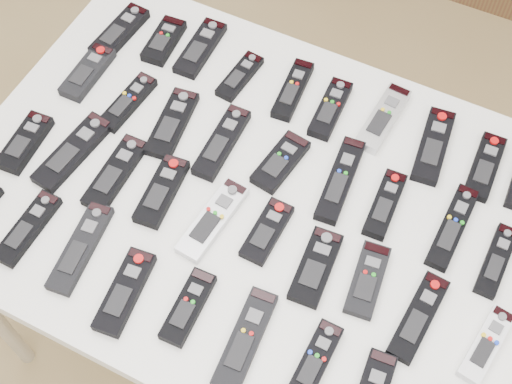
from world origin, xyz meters
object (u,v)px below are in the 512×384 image
at_px(remote_0, 120,32).
at_px(remote_30, 28,228).
at_px(remote_2, 200,48).
at_px(remote_7, 433,146).
at_px(remote_4, 293,90).
at_px(table, 256,211).
at_px(remote_16, 385,204).
at_px(remote_32, 125,292).
at_px(remote_35, 315,362).
at_px(remote_17, 452,227).
at_px(remote_31, 81,248).
at_px(remote_1, 164,41).
at_px(remote_3, 240,76).
at_px(remote_25, 316,267).
at_px(remote_15, 340,180).
at_px(remote_27, 418,317).
at_px(remote_33, 188,307).
at_px(remote_23, 213,220).
at_px(remote_21, 115,173).
at_px(remote_28, 486,345).
at_px(remote_14, 281,162).
at_px(remote_13, 222,142).
at_px(remote_20, 73,152).
at_px(remote_11, 128,102).
at_px(remote_8, 485,167).
at_px(remote_19, 25,143).
at_px(remote_12, 172,123).
at_px(remote_6, 383,118).
at_px(remote_34, 245,339).
at_px(remote_5, 330,109).
at_px(remote_18, 496,261).
at_px(remote_26, 367,280).
at_px(remote_24, 267,231).
at_px(remote_22, 162,191).

distance_m(remote_0, remote_30, 0.55).
xyz_separation_m(remote_2, remote_7, (0.59, -0.02, 0.00)).
height_order(remote_0, remote_4, remote_0).
xyz_separation_m(table, remote_16, (0.25, 0.10, 0.07)).
xyz_separation_m(remote_32, remote_35, (0.38, 0.04, -0.00)).
height_order(remote_7, remote_17, remote_7).
bearing_deg(remote_35, remote_31, -179.31).
relative_size(remote_1, remote_2, 0.79).
xyz_separation_m(remote_3, remote_17, (0.57, -0.16, 0.00)).
bearing_deg(remote_25, remote_15, 95.44).
xyz_separation_m(remote_27, remote_33, (-0.40, -0.18, 0.00)).
distance_m(remote_23, remote_32, 0.23).
height_order(remote_32, remote_33, same).
bearing_deg(remote_21, remote_2, 90.15).
distance_m(remote_15, remote_28, 0.43).
distance_m(remote_30, remote_32, 0.25).
xyz_separation_m(remote_17, remote_23, (-0.44, -0.20, -0.00)).
height_order(remote_14, remote_27, remote_14).
distance_m(remote_1, remote_13, 0.33).
xyz_separation_m(remote_0, remote_20, (0.10, -0.34, -0.00)).
bearing_deg(remote_11, remote_0, 132.18).
xyz_separation_m(table, remote_33, (-0.00, -0.28, 0.07)).
height_order(remote_23, remote_33, remote_33).
distance_m(table, remote_8, 0.50).
relative_size(remote_3, remote_19, 0.94).
bearing_deg(remote_17, remote_7, 122.00).
bearing_deg(remote_0, table, -23.46).
relative_size(remote_25, remote_27, 0.87).
xyz_separation_m(remote_27, remote_32, (-0.52, -0.20, 0.00)).
xyz_separation_m(remote_17, remote_27, (0.00, -0.21, -0.00)).
height_order(remote_14, remote_30, same).
bearing_deg(remote_30, remote_33, 0.04).
bearing_deg(remote_31, remote_12, 81.68).
bearing_deg(remote_2, remote_19, -118.56).
relative_size(remote_2, remote_15, 0.84).
bearing_deg(remote_6, remote_34, -90.21).
height_order(remote_0, remote_15, same).
bearing_deg(remote_5, remote_3, 178.33).
height_order(remote_8, remote_30, same).
bearing_deg(remote_8, remote_5, 178.91).
xyz_separation_m(remote_6, remote_18, (0.33, -0.23, -0.00)).
bearing_deg(remote_26, remote_24, 171.03).
xyz_separation_m(remote_20, remote_30, (0.02, -0.20, 0.00)).
distance_m(remote_0, remote_11, 0.22).
xyz_separation_m(remote_4, remote_35, (0.30, -0.56, 0.00)).
distance_m(remote_17, remote_34, 0.48).
relative_size(remote_15, remote_21, 1.11).
xyz_separation_m(remote_0, remote_14, (0.51, -0.16, -0.00)).
relative_size(remote_11, remote_22, 0.99).
xyz_separation_m(remote_19, remote_30, (0.13, -0.17, -0.00)).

